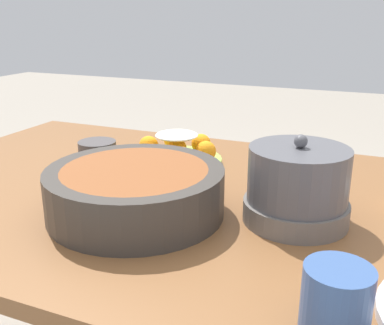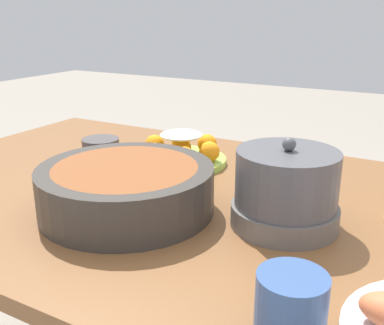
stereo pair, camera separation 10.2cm
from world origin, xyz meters
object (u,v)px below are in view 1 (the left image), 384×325
(cup_far, at_px, (336,302))
(warming_pot, at_px, (297,186))
(cake_plate, at_px, (177,152))
(serving_bowl, at_px, (136,190))
(dining_table, at_px, (210,234))
(cup_near, at_px, (98,159))

(cup_far, xyz_separation_m, warming_pot, (0.10, -0.29, 0.02))
(cake_plate, relative_size, cup_far, 2.57)
(serving_bowl, relative_size, cup_far, 3.79)
(dining_table, relative_size, cake_plate, 6.72)
(serving_bowl, bearing_deg, cup_near, -38.68)
(cup_near, bearing_deg, dining_table, 176.15)
(serving_bowl, relative_size, warming_pot, 1.75)
(cup_near, relative_size, warming_pot, 0.45)
(dining_table, height_order, warming_pot, warming_pot)
(cup_near, height_order, warming_pot, warming_pot)
(dining_table, xyz_separation_m, cake_plate, (0.15, -0.17, 0.12))
(warming_pot, bearing_deg, serving_bowl, 16.46)
(cup_near, bearing_deg, serving_bowl, 141.32)
(serving_bowl, bearing_deg, cup_far, 151.87)
(cake_plate, height_order, warming_pot, warming_pot)
(cup_far, height_order, warming_pot, warming_pot)
(cake_plate, distance_m, warming_pot, 0.40)
(serving_bowl, xyz_separation_m, cup_near, (0.18, -0.15, -0.01))
(serving_bowl, distance_m, cup_near, 0.24)
(dining_table, relative_size, cup_far, 17.27)
(dining_table, distance_m, cup_far, 0.46)
(dining_table, relative_size, cup_near, 17.54)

